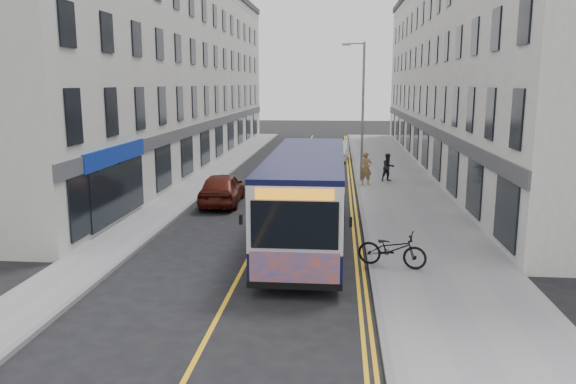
% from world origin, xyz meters
% --- Properties ---
extents(ground, '(140.00, 140.00, 0.00)m').
position_xyz_m(ground, '(0.00, 0.00, 0.00)').
color(ground, black).
rests_on(ground, ground).
extents(pavement_east, '(4.50, 64.00, 0.12)m').
position_xyz_m(pavement_east, '(6.25, 12.00, 0.06)').
color(pavement_east, gray).
rests_on(pavement_east, ground).
extents(pavement_west, '(2.00, 64.00, 0.12)m').
position_xyz_m(pavement_west, '(-5.00, 12.00, 0.06)').
color(pavement_west, gray).
rests_on(pavement_west, ground).
extents(kerb_east, '(0.18, 64.00, 0.13)m').
position_xyz_m(kerb_east, '(4.00, 12.00, 0.07)').
color(kerb_east, slate).
rests_on(kerb_east, ground).
extents(kerb_west, '(0.18, 64.00, 0.13)m').
position_xyz_m(kerb_west, '(-4.00, 12.00, 0.07)').
color(kerb_west, slate).
rests_on(kerb_west, ground).
extents(road_centre_line, '(0.12, 64.00, 0.01)m').
position_xyz_m(road_centre_line, '(0.00, 12.00, 0.00)').
color(road_centre_line, yellow).
rests_on(road_centre_line, ground).
extents(road_dbl_yellow_inner, '(0.10, 64.00, 0.01)m').
position_xyz_m(road_dbl_yellow_inner, '(3.55, 12.00, 0.00)').
color(road_dbl_yellow_inner, yellow).
rests_on(road_dbl_yellow_inner, ground).
extents(road_dbl_yellow_outer, '(0.10, 64.00, 0.01)m').
position_xyz_m(road_dbl_yellow_outer, '(3.75, 12.00, 0.00)').
color(road_dbl_yellow_outer, yellow).
rests_on(road_dbl_yellow_outer, ground).
extents(terrace_east, '(6.00, 46.00, 13.00)m').
position_xyz_m(terrace_east, '(11.50, 21.00, 6.50)').
color(terrace_east, silver).
rests_on(terrace_east, ground).
extents(terrace_west, '(6.00, 46.00, 13.00)m').
position_xyz_m(terrace_west, '(-9.00, 21.00, 6.50)').
color(terrace_west, beige).
rests_on(terrace_west, ground).
extents(streetlamp, '(1.32, 0.18, 8.00)m').
position_xyz_m(streetlamp, '(4.17, 14.00, 4.38)').
color(streetlamp, gray).
rests_on(streetlamp, ground).
extents(city_bus, '(2.62, 11.25, 3.27)m').
position_xyz_m(city_bus, '(1.81, 1.06, 1.79)').
color(city_bus, black).
rests_on(city_bus, ground).
extents(bicycle, '(2.25, 1.31, 1.12)m').
position_xyz_m(bicycle, '(4.61, -1.78, 0.68)').
color(bicycle, black).
rests_on(bicycle, pavement_east).
extents(pedestrian_near, '(0.75, 0.57, 1.84)m').
position_xyz_m(pedestrian_near, '(4.45, 12.54, 1.04)').
color(pedestrian_near, olive).
rests_on(pedestrian_near, pavement_east).
extents(pedestrian_far, '(0.95, 0.85, 1.60)m').
position_xyz_m(pedestrian_far, '(5.79, 13.93, 0.92)').
color(pedestrian_far, black).
rests_on(pedestrian_far, pavement_east).
extents(car_white, '(1.81, 4.48, 1.45)m').
position_xyz_m(car_white, '(2.82, 23.54, 0.72)').
color(car_white, silver).
rests_on(car_white, ground).
extents(car_maroon, '(2.02, 4.58, 1.53)m').
position_xyz_m(car_maroon, '(-2.61, 7.32, 0.77)').
color(car_maroon, '#51150D').
rests_on(car_maroon, ground).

